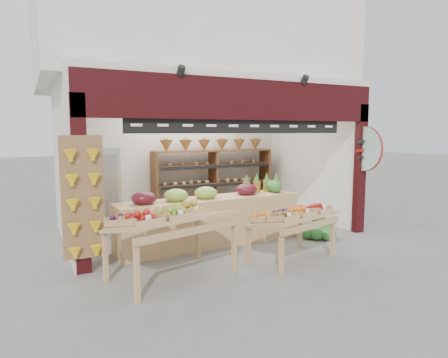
% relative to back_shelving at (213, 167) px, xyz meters
% --- Properties ---
extents(ground, '(60.00, 60.00, 0.00)m').
position_rel_back_shelving_xyz_m(ground, '(-0.76, -1.87, -1.21)').
color(ground, slate).
rests_on(ground, ground).
extents(shop_structure, '(6.36, 5.12, 5.40)m').
position_rel_back_shelving_xyz_m(shop_structure, '(-0.76, -0.26, 2.71)').
color(shop_structure, white).
rests_on(shop_structure, ground).
extents(banana_board, '(0.60, 0.15, 1.80)m').
position_rel_back_shelving_xyz_m(banana_board, '(-3.49, -3.05, -0.09)').
color(banana_board, brown).
rests_on(banana_board, ground).
extents(gift_sign, '(0.04, 0.93, 0.92)m').
position_rel_back_shelving_xyz_m(gift_sign, '(1.99, -3.02, 0.54)').
color(gift_sign, '#B5E4CB').
rests_on(gift_sign, ground).
extents(back_shelving, '(3.10, 0.51, 1.91)m').
position_rel_back_shelving_xyz_m(back_shelving, '(0.00, 0.00, 0.00)').
color(back_shelving, brown).
rests_on(back_shelving, ground).
extents(refrigerator, '(0.75, 0.75, 1.76)m').
position_rel_back_shelving_xyz_m(refrigerator, '(-2.80, -0.35, -0.33)').
color(refrigerator, silver).
rests_on(refrigerator, ground).
extents(cardboard_stack, '(1.04, 0.74, 0.61)m').
position_rel_back_shelving_xyz_m(cardboard_stack, '(-1.95, -1.29, -0.98)').
color(cardboard_stack, beige).
rests_on(cardboard_stack, ground).
extents(mid_counter, '(3.57, 0.88, 1.10)m').
position_rel_back_shelving_xyz_m(mid_counter, '(-1.19, -2.41, -0.72)').
color(mid_counter, tan).
rests_on(mid_counter, ground).
extents(display_table_left, '(1.96, 1.41, 1.11)m').
position_rel_back_shelving_xyz_m(display_table_left, '(-2.50, -3.68, -0.34)').
color(display_table_left, tan).
rests_on(display_table_left, ground).
extents(display_table_right, '(1.59, 1.14, 0.94)m').
position_rel_back_shelving_xyz_m(display_table_right, '(-0.36, -3.81, -0.48)').
color(display_table_right, tan).
rests_on(display_table_right, ground).
extents(watermelon_pile, '(0.69, 0.69, 0.54)m').
position_rel_back_shelving_xyz_m(watermelon_pile, '(0.91, -2.95, -1.03)').
color(watermelon_pile, '#1B4E1A').
rests_on(watermelon_pile, ground).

